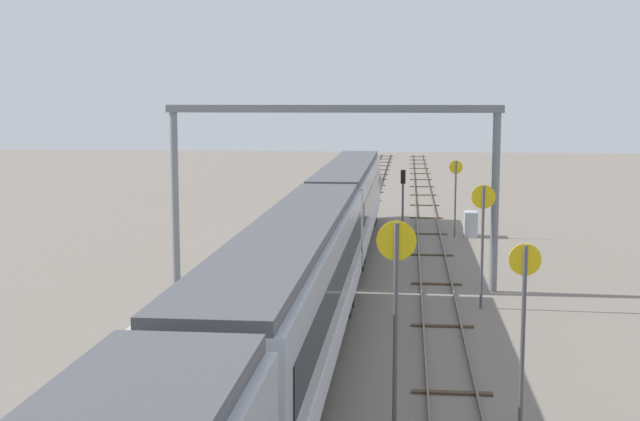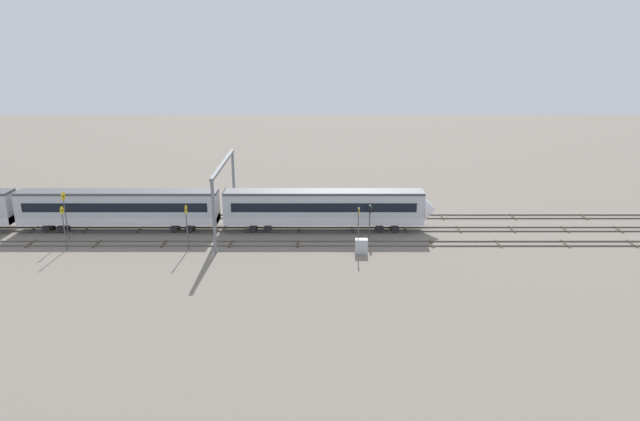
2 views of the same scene
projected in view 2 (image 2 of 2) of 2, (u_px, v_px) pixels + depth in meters
ground_plane at (299, 230)px, 69.62m from camera, size 191.97×191.97×0.00m
track_near_foreground at (298, 244)px, 64.95m from camera, size 175.97×2.40×0.16m
track_with_train at (299, 229)px, 69.60m from camera, size 175.97×2.40×0.16m
track_middle at (301, 217)px, 74.25m from camera, size 175.97×2.40×0.16m
train at (22, 209)px, 68.82m from camera, size 100.00×3.24×4.80m
overhead_gantry at (224, 181)px, 67.70m from camera, size 0.40×15.34×8.46m
speed_sign_near_foreground at (64, 222)px, 62.43m from camera, size 0.14×0.84×5.02m
speed_sign_mid_trackside at (359, 223)px, 62.48m from camera, size 0.14×0.85×4.89m
speed_sign_far_trackside at (65, 209)px, 65.40m from camera, size 0.14×0.99×5.73m
speed_sign_distant_end at (187, 221)px, 62.28m from camera, size 0.14×0.99×5.20m
signal_light_trackside_approach at (370, 217)px, 65.76m from camera, size 0.31×0.32×4.14m
relay_cabinet at (362, 246)px, 62.22m from camera, size 1.37×0.80×1.60m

